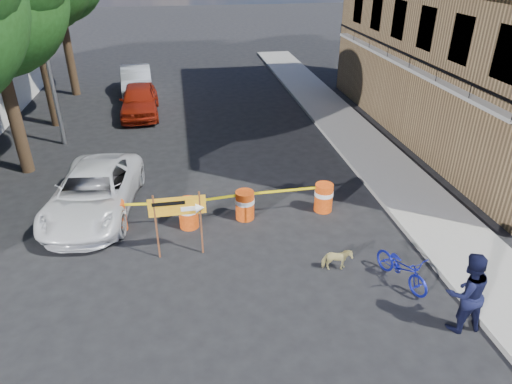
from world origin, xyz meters
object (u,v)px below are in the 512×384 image
object	(u,v)px
barrel_far_left	(116,216)
sedan_silver	(137,81)
barrel_mid_right	(245,205)
sedan_red	(139,100)
barrel_far_right	(324,197)
bicycle	(405,254)
suv_white	(94,193)
barrel_mid_left	(189,213)
dog	(337,260)
pedestrian	(466,293)
detour_sign	(185,210)

from	to	relation	value
barrel_far_left	sedan_silver	xyz separation A→B (m)	(-0.25, 14.14, 0.27)
barrel_mid_right	sedan_red	size ratio (longest dim) A/B	0.21
barrel_mid_right	barrel_far_right	distance (m)	2.47
bicycle	barrel_mid_right	bearing A→B (deg)	114.05
suv_white	sedan_red	distance (m)	9.37
barrel_mid_left	dog	world-z (taller)	barrel_mid_left
barrel_far_right	sedan_red	size ratio (longest dim) A/B	0.21
bicycle	sedan_silver	xyz separation A→B (m)	(-7.33, 17.72, -0.10)
pedestrian	sedan_red	bearing A→B (deg)	-64.31
barrel_far_left	sedan_red	size ratio (longest dim) A/B	0.21
barrel_mid_right	sedan_red	bearing A→B (deg)	109.26
barrel_mid_right	dog	size ratio (longest dim) A/B	1.22
barrel_mid_right	dog	distance (m)	3.47
pedestrian	sedan_red	xyz separation A→B (m)	(-7.55, 15.66, -0.21)
bicycle	sedan_silver	world-z (taller)	bicycle
dog	sedan_red	size ratio (longest dim) A/B	0.17
barrel_mid_left	sedan_red	size ratio (longest dim) A/B	0.21
sedan_red	detour_sign	bearing A→B (deg)	-82.52
barrel_mid_right	detour_sign	distance (m)	2.54
barrel_mid_left	barrel_far_right	distance (m)	4.16
sedan_silver	pedestrian	bearing A→B (deg)	-72.19
barrel_far_right	sedan_red	distance (m)	12.04
sedan_silver	barrel_mid_right	bearing A→B (deg)	-78.60
barrel_far_left	barrel_far_right	xyz separation A→B (m)	(6.22, 0.09, 0.00)
dog	bicycle	bearing A→B (deg)	-112.88
dog	suv_white	xyz separation A→B (m)	(-6.41, 3.98, 0.38)
barrel_mid_right	detour_sign	size ratio (longest dim) A/B	0.48
barrel_far_right	bicycle	bearing A→B (deg)	-76.92
barrel_far_left	detour_sign	distance (m)	2.69
sedan_red	dog	bearing A→B (deg)	-68.72
barrel_mid_left	dog	distance (m)	4.50
detour_sign	bicycle	xyz separation A→B (m)	(5.08, -2.02, -0.53)
suv_white	sedan_silver	xyz separation A→B (m)	(0.48, 13.02, 0.05)
barrel_far_left	barrel_mid_right	xyz separation A→B (m)	(3.75, 0.02, 0.00)
barrel_far_left	dog	size ratio (longest dim) A/B	1.22
suv_white	dog	bearing A→B (deg)	-25.43
detour_sign	pedestrian	size ratio (longest dim) A/B	0.98
barrel_mid_left	bicycle	xyz separation A→B (m)	(5.01, -3.40, 0.37)
barrel_far_right	pedestrian	xyz separation A→B (m)	(1.43, -5.29, 0.48)
barrel_far_right	bicycle	world-z (taller)	bicycle
barrel_far_left	dog	world-z (taller)	barrel_far_left
barrel_mid_left	bicycle	world-z (taller)	bicycle
barrel_far_left	detour_sign	world-z (taller)	detour_sign
barrel_far_left	pedestrian	xyz separation A→B (m)	(7.65, -5.20, 0.48)
barrel_mid_right	barrel_far_right	xyz separation A→B (m)	(2.47, 0.06, 0.00)
barrel_mid_left	barrel_mid_right	distance (m)	1.70
detour_sign	dog	xyz separation A→B (m)	(3.69, -1.29, -1.06)
barrel_far_right	sedan_silver	world-z (taller)	sedan_silver
detour_sign	sedan_silver	world-z (taller)	detour_sign
sedan_silver	dog	bearing A→B (deg)	-75.20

